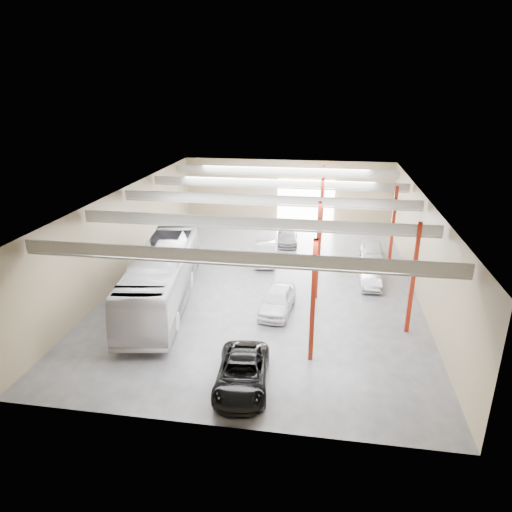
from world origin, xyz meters
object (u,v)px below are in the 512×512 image
(black_sedan, at_px, (242,373))
(car_row_b, at_px, (265,253))
(car_right_far, at_px, (372,252))
(car_row_c, at_px, (287,236))
(car_right_near, at_px, (370,277))
(coach_bus, at_px, (162,277))
(car_row_a, at_px, (278,300))

(black_sedan, distance_m, car_row_b, 17.55)
(black_sedan, relative_size, car_right_far, 1.13)
(black_sedan, bearing_deg, car_row_b, 89.04)
(car_row_c, bearing_deg, car_right_far, -30.61)
(black_sedan, relative_size, car_row_b, 1.11)
(car_row_b, distance_m, car_right_near, 9.26)
(car_right_near, bearing_deg, coach_bus, -159.92)
(car_row_a, distance_m, car_right_far, 12.67)
(car_row_b, relative_size, car_right_near, 1.19)
(coach_bus, xyz_separation_m, car_row_a, (7.94, 0.06, -1.14))
(black_sedan, distance_m, car_row_a, 8.47)
(car_row_a, xyz_separation_m, car_right_far, (6.95, 10.60, 0.01))
(coach_bus, distance_m, car_row_b, 10.91)
(car_row_c, xyz_separation_m, car_right_far, (7.63, -3.68, 0.15))
(coach_bus, bearing_deg, car_row_b, 48.63)
(car_row_b, bearing_deg, car_right_near, -30.46)
(coach_bus, height_order, car_right_far, coach_bus)
(car_right_near, bearing_deg, car_row_b, 155.84)
(car_row_a, xyz_separation_m, car_row_c, (-0.67, 14.27, -0.15))
(car_row_c, relative_size, car_right_near, 1.11)
(coach_bus, bearing_deg, car_right_far, 26.85)
(black_sedan, distance_m, car_right_near, 15.60)
(black_sedan, height_order, car_row_a, car_row_a)
(black_sedan, height_order, car_right_far, car_right_far)
(car_row_b, relative_size, car_row_c, 1.07)
(coach_bus, distance_m, black_sedan, 11.05)
(coach_bus, relative_size, car_right_near, 3.37)
(car_row_a, xyz_separation_m, car_row_b, (-2.09, 9.07, -0.00))
(coach_bus, xyz_separation_m, car_row_c, (7.27, 14.34, -1.29))
(car_row_b, height_order, car_row_c, car_row_b)
(car_row_c, bearing_deg, black_sedan, -95.23)
(car_row_a, bearing_deg, car_row_b, 108.10)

